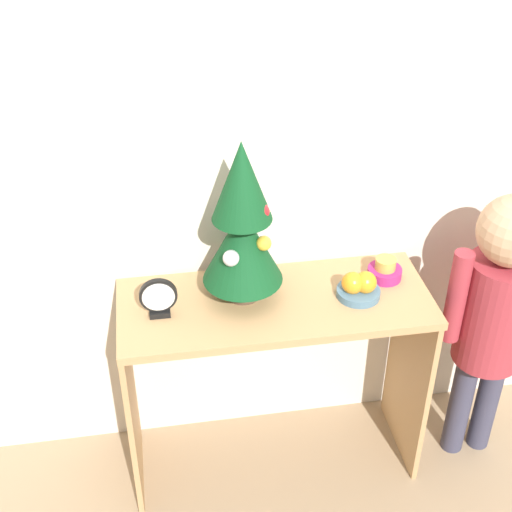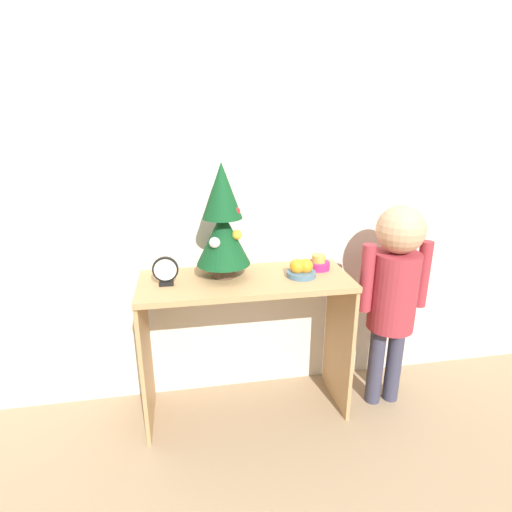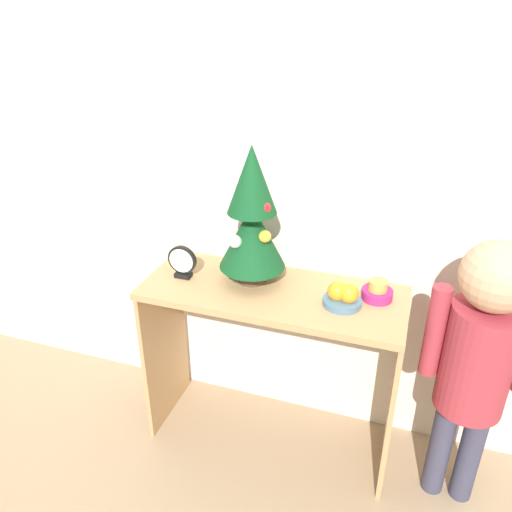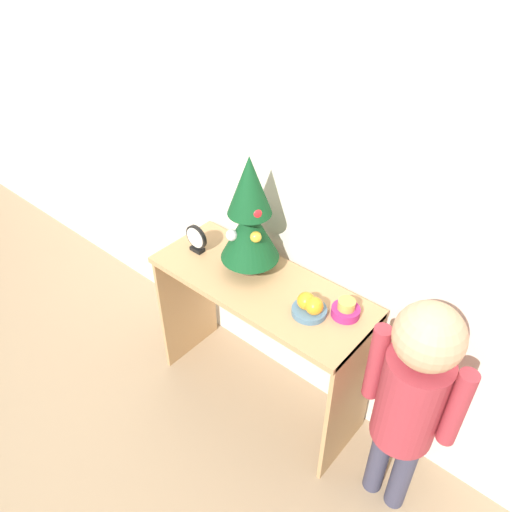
% 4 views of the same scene
% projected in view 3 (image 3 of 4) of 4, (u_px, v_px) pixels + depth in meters
% --- Properties ---
extents(ground_plane, '(12.00, 12.00, 0.00)m').
position_uv_depth(ground_plane, '(256.00, 469.00, 2.23)').
color(ground_plane, '#997F60').
extents(back_wall, '(7.00, 0.05, 2.50)m').
position_uv_depth(back_wall, '(293.00, 168.00, 2.07)').
color(back_wall, beige).
rests_on(back_wall, ground_plane).
extents(console_table, '(1.09, 0.43, 0.81)m').
position_uv_depth(console_table, '(272.00, 330.00, 2.14)').
color(console_table, tan).
rests_on(console_table, ground_plane).
extents(mini_tree, '(0.27, 0.27, 0.58)m').
position_uv_depth(mini_tree, '(252.00, 218.00, 1.99)').
color(mini_tree, '#4C3828').
rests_on(mini_tree, console_table).
extents(fruit_bowl, '(0.15, 0.15, 0.09)m').
position_uv_depth(fruit_bowl, '(343.00, 296.00, 1.93)').
color(fruit_bowl, '#476B84').
rests_on(fruit_bowl, console_table).
extents(singing_bowl, '(0.12, 0.12, 0.08)m').
position_uv_depth(singing_bowl, '(377.00, 292.00, 1.97)').
color(singing_bowl, '#9E2366').
rests_on(singing_bowl, console_table).
extents(desk_clock, '(0.13, 0.04, 0.15)m').
position_uv_depth(desk_clock, '(182.00, 262.00, 2.11)').
color(desk_clock, black).
rests_on(desk_clock, console_table).
extents(child_figure, '(0.39, 0.25, 1.17)m').
position_uv_depth(child_figure, '(480.00, 349.00, 1.80)').
color(child_figure, '#38384C').
rests_on(child_figure, ground_plane).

